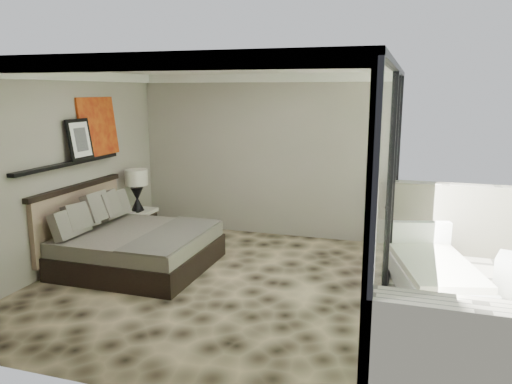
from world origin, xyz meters
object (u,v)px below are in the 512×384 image
(bed, at_px, (132,245))
(nightstand, at_px, (137,224))
(table_lamp, at_px, (137,184))
(lounger, at_px, (433,274))

(bed, bearing_deg, nightstand, 118.26)
(table_lamp, height_order, lounger, table_lamp)
(nightstand, distance_m, table_lamp, 0.69)
(nightstand, xyz_separation_m, lounger, (4.80, -0.82, -0.06))
(table_lamp, bearing_deg, bed, -62.96)
(bed, xyz_separation_m, lounger, (4.15, 0.40, -0.11))
(bed, distance_m, nightstand, 1.39)
(nightstand, bearing_deg, table_lamp, -10.80)
(bed, distance_m, table_lamp, 1.50)
(bed, xyz_separation_m, table_lamp, (-0.62, 1.21, 0.64))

